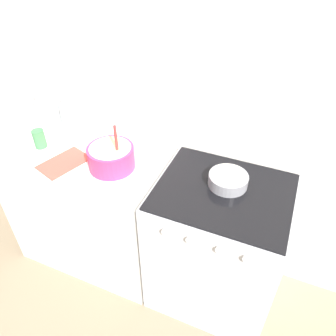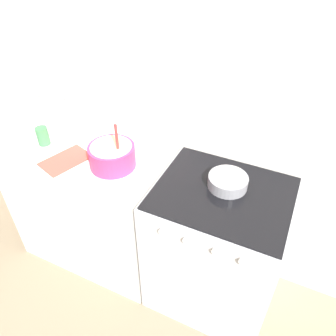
{
  "view_description": "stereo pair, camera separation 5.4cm",
  "coord_description": "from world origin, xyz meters",
  "px_view_note": "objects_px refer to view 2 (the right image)",
  "views": [
    {
      "loc": [
        0.59,
        -0.95,
        2.01
      ],
      "look_at": [
        0.06,
        0.29,
        0.94
      ],
      "focal_mm": 35.0,
      "sensor_mm": 36.0,
      "label": 1
    },
    {
      "loc": [
        0.64,
        -0.93,
        2.01
      ],
      "look_at": [
        0.06,
        0.29,
        0.94
      ],
      "focal_mm": 35.0,
      "sensor_mm": 36.0,
      "label": 2
    }
  ],
  "objects_px": {
    "stove": "(216,248)",
    "tin_can": "(43,136)",
    "baking_pan": "(228,181)",
    "storage_jar_middle": "(80,115)",
    "mixing_bowl": "(112,155)",
    "storage_jar_left": "(54,110)"
  },
  "relations": [
    {
      "from": "stove",
      "to": "mixing_bowl",
      "type": "relative_size",
      "value": 3.24
    },
    {
      "from": "baking_pan",
      "to": "storage_jar_middle",
      "type": "xyz_separation_m",
      "value": [
        -1.02,
        0.13,
        0.07
      ]
    },
    {
      "from": "mixing_bowl",
      "to": "storage_jar_left",
      "type": "xyz_separation_m",
      "value": [
        -0.6,
        0.24,
        0.02
      ]
    },
    {
      "from": "stove",
      "to": "storage_jar_left",
      "type": "relative_size",
      "value": 4.0
    },
    {
      "from": "baking_pan",
      "to": "storage_jar_left",
      "type": "relative_size",
      "value": 0.92
    },
    {
      "from": "storage_jar_left",
      "to": "mixing_bowl",
      "type": "bearing_deg",
      "value": -21.45
    },
    {
      "from": "stove",
      "to": "storage_jar_middle",
      "type": "bearing_deg",
      "value": 169.68
    },
    {
      "from": "stove",
      "to": "mixing_bowl",
      "type": "bearing_deg",
      "value": -175.4
    },
    {
      "from": "baking_pan",
      "to": "tin_can",
      "type": "bearing_deg",
      "value": -174.89
    },
    {
      "from": "stove",
      "to": "tin_can",
      "type": "relative_size",
      "value": 7.92
    },
    {
      "from": "baking_pan",
      "to": "storage_jar_left",
      "type": "height_order",
      "value": "storage_jar_left"
    },
    {
      "from": "tin_can",
      "to": "mixing_bowl",
      "type": "bearing_deg",
      "value": -0.17
    },
    {
      "from": "mixing_bowl",
      "to": "storage_jar_middle",
      "type": "height_order",
      "value": "mixing_bowl"
    },
    {
      "from": "storage_jar_middle",
      "to": "tin_can",
      "type": "height_order",
      "value": "storage_jar_middle"
    },
    {
      "from": "storage_jar_middle",
      "to": "baking_pan",
      "type": "bearing_deg",
      "value": -7.46
    },
    {
      "from": "storage_jar_left",
      "to": "storage_jar_middle",
      "type": "height_order",
      "value": "storage_jar_middle"
    },
    {
      "from": "stove",
      "to": "baking_pan",
      "type": "distance_m",
      "value": 0.48
    },
    {
      "from": "stove",
      "to": "mixing_bowl",
      "type": "distance_m",
      "value": 0.81
    },
    {
      "from": "storage_jar_left",
      "to": "tin_can",
      "type": "bearing_deg",
      "value": -65.84
    },
    {
      "from": "baking_pan",
      "to": "tin_can",
      "type": "height_order",
      "value": "tin_can"
    },
    {
      "from": "baking_pan",
      "to": "tin_can",
      "type": "distance_m",
      "value": 1.13
    },
    {
      "from": "mixing_bowl",
      "to": "stove",
      "type": "bearing_deg",
      "value": 4.6
    }
  ]
}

